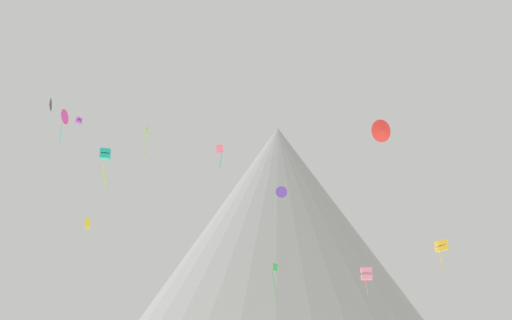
# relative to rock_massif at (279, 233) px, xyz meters

# --- Properties ---
(rock_massif) EXTENTS (70.45, 70.45, 47.53)m
(rock_massif) POSITION_rel_rock_massif_xyz_m (0.00, 0.00, 0.00)
(rock_massif) COLOR slate
(rock_massif) RESTS_ON ground_plane
(kite_green_low) EXTENTS (0.67, 0.72, 4.76)m
(kite_green_low) POSITION_rel_rock_massif_xyz_m (-5.10, -62.96, -14.74)
(kite_green_low) COLOR green
(kite_red_mid) EXTENTS (2.37, 1.48, 2.28)m
(kite_red_mid) POSITION_rel_rock_massif_xyz_m (4.82, -74.78, -1.65)
(kite_red_mid) COLOR red
(kite_black_high) EXTENTS (0.56, 1.71, 1.69)m
(kite_black_high) POSITION_rel_rock_massif_xyz_m (-32.74, -60.88, 6.21)
(kite_black_high) COLOR black
(kite_teal_mid) EXTENTS (1.36, 1.34, 5.70)m
(kite_teal_mid) POSITION_rel_rock_massif_xyz_m (-25.48, -60.80, -0.17)
(kite_teal_mid) COLOR teal
(kite_rainbow_mid) EXTENTS (1.08, 0.43, 3.26)m
(kite_rainbow_mid) POSITION_rel_rock_massif_xyz_m (-11.81, -54.10, 2.54)
(kite_rainbow_mid) COLOR #E5668C
(kite_magenta_high) EXTENTS (0.86, 2.11, 5.03)m
(kite_magenta_high) POSITION_rel_rock_massif_xyz_m (-32.65, -55.50, 6.59)
(kite_magenta_high) COLOR #D1339E
(kite_yellow_mid) EXTENTS (0.88, 0.49, 1.48)m
(kite_yellow_mid) POSITION_rel_rock_massif_xyz_m (-29.09, -52.68, -7.19)
(kite_yellow_mid) COLOR yellow
(kite_indigo_mid) EXTENTS (1.80, 0.92, 1.74)m
(kite_indigo_mid) POSITION_rel_rock_massif_xyz_m (-2.73, -43.54, -0.61)
(kite_indigo_mid) COLOR #5138B2
(kite_pink_low) EXTENTS (1.51, 1.52, 3.41)m
(kite_pink_low) POSITION_rel_rock_massif_xyz_m (7.37, -53.29, -13.68)
(kite_pink_low) COLOR pink
(kite_gold_low) EXTENTS (1.44, 1.35, 3.84)m
(kite_gold_low) POSITION_rel_rock_massif_xyz_m (16.77, -55.34, -10.31)
(kite_gold_low) COLOR gold
(kite_lime_high) EXTENTS (1.22, 2.56, 6.43)m
(kite_lime_high) POSITION_rel_rock_massif_xyz_m (-24.21, -39.44, 10.29)
(kite_lime_high) COLOR #8CD133
(kite_violet_high) EXTENTS (1.04, 1.05, 0.92)m
(kite_violet_high) POSITION_rel_rock_massif_xyz_m (-33.74, -44.92, 10.01)
(kite_violet_high) COLOR purple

